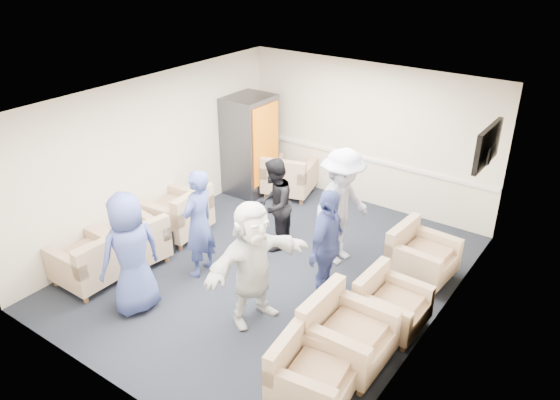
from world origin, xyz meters
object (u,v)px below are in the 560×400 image
Objects in this scene: armchair_right_midfar at (389,306)px; person_mid_right at (327,246)px; armchair_left_mid at (135,244)px; person_mid_left at (199,224)px; person_back_left at (274,205)px; armchair_left_far at (179,215)px; armchair_right_far at (419,257)px; armchair_corner at (289,178)px; armchair_left_near at (91,263)px; vending_machine at (250,145)px; armchair_right_near at (309,376)px; person_front_left at (131,254)px; person_back_right at (341,207)px; person_front_right at (253,263)px; armchair_right_midnear at (343,336)px.

person_mid_right reaches higher than armchair_right_midfar.
armchair_left_mid is 1.20m from person_mid_left.
armchair_right_midfar is 2.59m from person_back_left.
person_mid_left is (1.09, -0.63, 0.47)m from armchair_left_far.
person_mid_left is (-2.76, -1.82, 0.51)m from armchair_right_far.
armchair_corner is at bearing -174.57° from person_mid_left.
vending_machine is at bearing -177.90° from armchair_left_near.
armchair_right_near is at bearing 90.09° from armchair_left_near.
armchair_right_far is (-0.13, 1.34, 0.02)m from armchair_right_midfar.
person_front_left is 1.04× the size of person_mid_right.
person_mid_left is (1.11, 1.17, 0.50)m from armchair_left_near.
person_back_right reaches higher than person_front_right.
armchair_right_midfar is (3.91, 0.90, -0.03)m from armchair_left_mid.
armchair_left_near is 0.50× the size of person_front_left.
person_front_right is (-1.42, -2.23, 0.53)m from armchair_right_far.
person_front_left is 2.53m from person_back_left.
person_front_right is at bearing 53.17° from armchair_right_near.
armchair_left_far is 0.59× the size of person_front_right.
armchair_right_midnear reaches higher than armchair_left_mid.
armchair_right_midnear is 1.48m from person_front_right.
vending_machine is at bearing 178.56° from armchair_left_far.
person_front_left reaches higher than armchair_corner.
armchair_right_midfar is 0.53× the size of person_back_left.
armchair_left_far is 3.99m from armchair_right_midfar.
vending_machine is at bearing 61.94° from armchair_right_midfar.
vending_machine is at bearing -150.52° from person_back_left.
person_mid_left is at bearing 80.41° from armchair_right_midnear.
armchair_right_midnear is 0.94m from armchair_right_midfar.
armchair_left_mid is 3.27m from person_back_right.
person_back_right is 1.08× the size of person_front_right.
armchair_corner is at bearing 35.85° from person_mid_right.
armchair_right_near is 5.31m from armchair_corner.
vending_machine reaches higher than armchair_right_midfar.
armchair_corner is 0.71× the size of person_back_left.
armchair_right_far is 1.63m from person_mid_right.
armchair_left_far is 2.12m from person_front_left.
armchair_right_midnear is at bearing -140.61° from person_back_right.
armchair_left_far is 1.12× the size of armchair_right_near.
person_back_left is 1.90m from person_front_right.
armchair_right_midfar is at bearing 53.61° from person_back_left.
person_front_left reaches higher than person_front_right.
armchair_corner is (0.64, 4.22, 0.01)m from armchair_left_near.
armchair_right_near is (3.83, -0.03, -0.02)m from armchair_left_near.
armchair_left_near is 0.51× the size of person_front_right.
armchair_right_far is 0.52× the size of person_front_right.
armchair_corner is (-3.21, 3.48, -0.01)m from armchair_right_midnear.
vending_machine is at bearing -166.33° from armchair_left_mid.
person_front_left is 1.13× the size of person_back_left.
person_mid_right is at bearing 118.57° from armchair_corner.
armchair_left_near is at bearing 113.69° from armchair_right_midfar.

